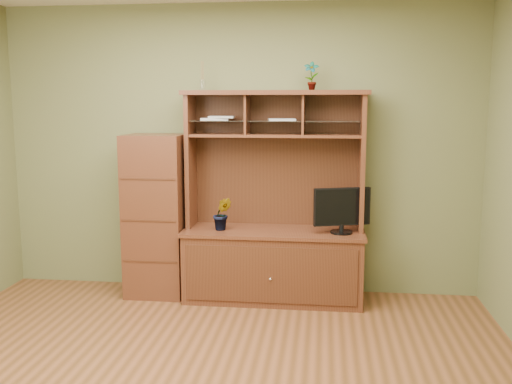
# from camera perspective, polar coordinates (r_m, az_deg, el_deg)

# --- Properties ---
(room) EXTENTS (4.54, 4.04, 2.74)m
(room) POSITION_cam_1_polar(r_m,az_deg,el_deg) (3.46, -6.71, 1.48)
(room) COLOR brown
(room) RESTS_ON ground
(media_hutch) EXTENTS (1.66, 0.61, 1.90)m
(media_hutch) POSITION_cam_1_polar(r_m,az_deg,el_deg) (5.24, 1.78, -5.11)
(media_hutch) COLOR #472114
(media_hutch) RESTS_ON room
(monitor) EXTENTS (0.50, 0.20, 0.40)m
(monitor) POSITION_cam_1_polar(r_m,az_deg,el_deg) (5.07, 8.59, -1.74)
(monitor) COLOR black
(monitor) RESTS_ON media_hutch
(orchid_plant) EXTENTS (0.18, 0.15, 0.30)m
(orchid_plant) POSITION_cam_1_polar(r_m,az_deg,el_deg) (5.16, -3.40, -2.18)
(orchid_plant) COLOR #276121
(orchid_plant) RESTS_ON media_hutch
(top_plant) EXTENTS (0.14, 0.10, 0.25)m
(top_plant) POSITION_cam_1_polar(r_m,az_deg,el_deg) (5.14, 5.56, 11.50)
(top_plant) COLOR #376F26
(top_plant) RESTS_ON media_hutch
(reed_diffuser) EXTENTS (0.05, 0.05, 0.26)m
(reed_diffuser) POSITION_cam_1_polar(r_m,az_deg,el_deg) (5.26, -5.38, 11.17)
(reed_diffuser) COLOR silver
(reed_diffuser) RESTS_ON media_hutch
(magazines) EXTENTS (0.89, 0.23, 0.04)m
(magazines) POSITION_cam_1_polar(r_m,az_deg,el_deg) (5.20, -1.79, 7.35)
(magazines) COLOR silver
(magazines) RESTS_ON media_hutch
(side_cabinet) EXTENTS (0.54, 0.49, 1.50)m
(side_cabinet) POSITION_cam_1_polar(r_m,az_deg,el_deg) (5.40, -9.91, -2.31)
(side_cabinet) COLOR #472114
(side_cabinet) RESTS_ON room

